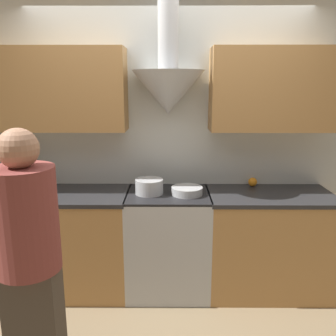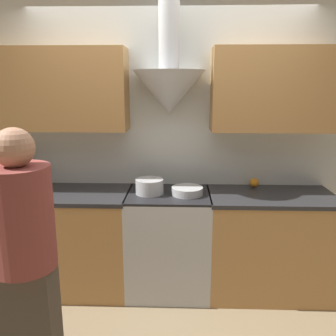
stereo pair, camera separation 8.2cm
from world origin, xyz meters
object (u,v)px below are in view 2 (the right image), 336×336
at_px(wine_bottle_4, 2,176).
at_px(person_foreground_left, 25,260).
at_px(wine_bottle_5, 12,177).
at_px(wine_bottle_6, 22,175).
at_px(orange_fruit, 254,183).
at_px(stove_range, 168,242).
at_px(mixing_bowl, 187,191).
at_px(stock_pot, 150,186).

bearing_deg(wine_bottle_4, person_foreground_left, -59.37).
relative_size(wine_bottle_4, wine_bottle_5, 1.04).
distance_m(wine_bottle_6, orange_fruit, 2.10).
bearing_deg(wine_bottle_5, person_foreground_left, -62.57).
bearing_deg(stove_range, mixing_bowl, -11.37).
height_order(wine_bottle_6, stock_pot, wine_bottle_6).
height_order(stove_range, mixing_bowl, mixing_bowl).
relative_size(mixing_bowl, person_foreground_left, 0.16).
distance_m(wine_bottle_6, person_foreground_left, 1.37).
bearing_deg(wine_bottle_5, mixing_bowl, -2.79).
bearing_deg(stove_range, person_foreground_left, -122.08).
bearing_deg(wine_bottle_4, orange_fruit, 4.52).
relative_size(stove_range, person_foreground_left, 0.56).
relative_size(wine_bottle_4, person_foreground_left, 0.20).
bearing_deg(wine_bottle_4, mixing_bowl, -2.69).
relative_size(wine_bottle_4, mixing_bowl, 1.20).
height_order(stove_range, stock_pot, stock_pot).
bearing_deg(wine_bottle_4, stove_range, -1.72).
bearing_deg(wine_bottle_6, wine_bottle_4, 179.37).
distance_m(wine_bottle_6, mixing_bowl, 1.47).
bearing_deg(stove_range, stock_pot, -175.50).
xyz_separation_m(wine_bottle_6, stock_pot, (1.14, -0.06, -0.08)).
xyz_separation_m(wine_bottle_4, mixing_bowl, (1.65, -0.08, -0.10)).
relative_size(stove_range, mixing_bowl, 3.42).
height_order(stove_range, wine_bottle_5, wine_bottle_5).
bearing_deg(person_foreground_left, mixing_bowl, 51.89).
bearing_deg(orange_fruit, stock_pot, -165.96).
xyz_separation_m(wine_bottle_5, person_foreground_left, (0.64, -1.24, -0.14)).
distance_m(stove_range, orange_fruit, 0.96).
xyz_separation_m(stove_range, person_foreground_left, (-0.75, -1.20, 0.44)).
distance_m(wine_bottle_6, stock_pot, 1.14).
distance_m(mixing_bowl, person_foreground_left, 1.48).
relative_size(mixing_bowl, orange_fruit, 3.29).
xyz_separation_m(orange_fruit, person_foreground_left, (-1.54, -1.42, -0.06)).
relative_size(stock_pot, person_foreground_left, 0.15).
bearing_deg(person_foreground_left, stove_range, 57.92).
bearing_deg(stock_pot, wine_bottle_5, 177.40).
distance_m(stock_pot, mixing_bowl, 0.33).
height_order(wine_bottle_4, person_foreground_left, person_foreground_left).
xyz_separation_m(stock_pot, mixing_bowl, (0.33, -0.02, -0.03)).
xyz_separation_m(wine_bottle_5, orange_fruit, (2.18, 0.18, -0.08)).
height_order(stock_pot, orange_fruit, stock_pot).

